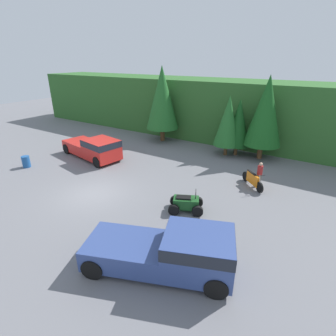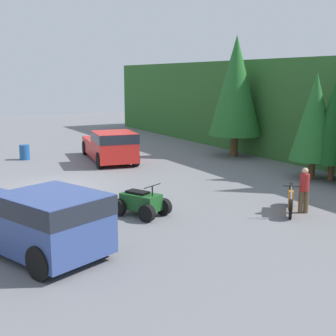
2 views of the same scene
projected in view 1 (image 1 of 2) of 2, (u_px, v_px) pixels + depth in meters
ground_plane at (94, 193)px, 16.36m from camera, size 80.00×80.00×0.00m
hillside_backdrop at (206, 108)px, 27.66m from camera, size 44.00×6.00×5.83m
tree_left at (162, 98)px, 25.19m from camera, size 3.18×3.18×7.23m
tree_mid_left at (228, 121)px, 21.73m from camera, size 2.22×2.22×5.05m
tree_mid_right at (238, 123)px, 21.81m from camera, size 2.11×2.11×4.81m
tree_right at (266, 111)px, 20.57m from camera, size 2.96×2.96×6.72m
pickup_truck_red at (95, 148)px, 21.65m from camera, size 6.13×3.17×1.82m
pickup_truck_second at (172, 250)px, 10.12m from camera, size 6.16×4.10×1.82m
dirt_bike at (253, 180)px, 17.06m from camera, size 1.81×1.71×1.16m
quad_atv at (186, 204)px, 14.37m from camera, size 2.20×1.89×1.15m
rider_person at (260, 173)px, 17.00m from camera, size 0.47×0.47×1.65m
steel_barrel at (26, 162)px, 20.16m from camera, size 0.58×0.58×0.88m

